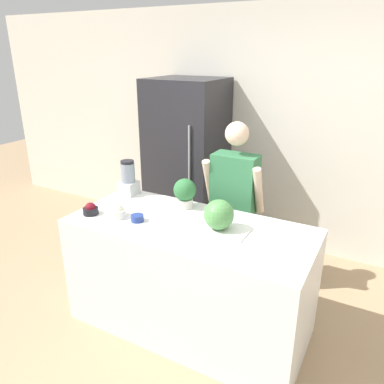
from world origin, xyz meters
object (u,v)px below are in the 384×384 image
Objects in this scene: watermelon at (219,215)px; potted_plant at (185,192)px; blender at (128,179)px; bowl_cream at (117,211)px; bowl_small_blue at (137,218)px; bowl_cherries at (91,210)px; refrigerator at (187,163)px; person at (234,207)px.

watermelon is 0.49m from potted_plant.
bowl_cream is at bearing -63.41° from blender.
potted_plant is at bearing 65.44° from bowl_small_blue.
bowl_cherries is 1.24× the size of bowl_small_blue.
bowl_small_blue is at bearing 10.14° from bowl_cherries.
refrigerator is 8.44× the size of watermelon.
bowl_cherries reaches higher than bowl_small_blue.
refrigerator reaches higher than watermelon.
person is 7.16× the size of watermelon.
potted_plant is (0.59, -1.08, 0.12)m from refrigerator.
person is at bearing 53.39° from bowl_cream.
bowl_small_blue is at bearing -74.95° from refrigerator.
potted_plant is (0.37, 0.42, 0.09)m from bowl_cream.
watermelon is at bearing -76.79° from person.
refrigerator is at bearing 118.58° from potted_plant.
blender reaches higher than bowl_cream.
blender is at bearing 165.11° from watermelon.
potted_plant is (0.60, -0.02, -0.01)m from blender.
refrigerator is 1.18× the size of person.
refrigerator is 1.23m from potted_plant.
refrigerator is 5.91× the size of blender.
bowl_cherries is at bearing -90.22° from refrigerator.
blender is (-0.01, -1.05, 0.12)m from refrigerator.
potted_plant is at bearing -61.42° from refrigerator.
watermelon reaches higher than bowl_cream.
bowl_cherries is 0.51m from blender.
person is 1.08m from bowl_cream.
bowl_cherries is 0.23m from bowl_cream.
bowl_cream is 0.51m from blender.
bowl_cream is at bearing -175.66° from bowl_small_blue.
potted_plant is at bearing 39.12° from bowl_cherries.
person is 0.97m from bowl_small_blue.
refrigerator is 12.53× the size of bowl_cream.
person is 0.56m from potted_plant.
bowl_cream is 0.47× the size of blender.
refrigerator reaches higher than blender.
person is (0.85, -0.64, -0.12)m from refrigerator.
bowl_cream is at bearing 14.97° from bowl_cherries.
bowl_cherries is 0.49× the size of potted_plant.
potted_plant is at bearing -121.18° from person.
bowl_cherries is (-0.85, -0.92, 0.14)m from person.
potted_plant reaches higher than bowl_small_blue.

